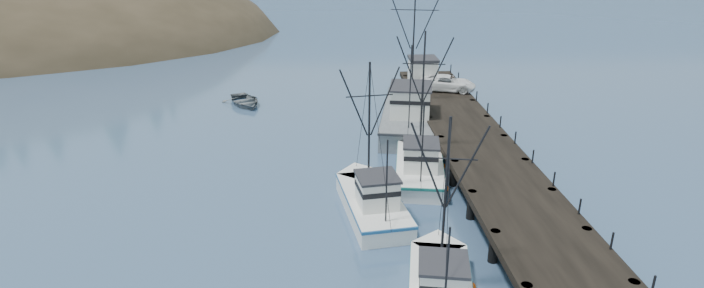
# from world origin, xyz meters

# --- Properties ---
(ground) EXTENTS (400.00, 400.00, 0.00)m
(ground) POSITION_xyz_m (0.00, 0.00, 0.00)
(ground) COLOR #314B6E
(ground) RESTS_ON ground
(pier) EXTENTS (6.00, 44.00, 2.00)m
(pier) POSITION_xyz_m (14.00, 16.00, 1.69)
(pier) COLOR black
(pier) RESTS_ON ground
(moored_sailboats) EXTENTS (24.61, 17.60, 6.35)m
(moored_sailboats) POSITION_xyz_m (-31.61, 59.84, 0.33)
(moored_sailboats) COLOR white
(moored_sailboats) RESTS_ON ground
(trawler_mid) EXTENTS (4.72, 10.35, 10.32)m
(trawler_mid) POSITION_xyz_m (5.03, 7.28, 0.82)
(trawler_mid) COLOR white
(trawler_mid) RESTS_ON ground
(trawler_far) EXTENTS (4.89, 11.00, 11.22)m
(trawler_far) POSITION_xyz_m (9.20, 12.94, 0.82)
(trawler_far) COLOR white
(trawler_far) RESTS_ON ground
(work_vessel) EXTENTS (7.58, 17.08, 14.02)m
(work_vessel) POSITION_xyz_m (10.24, 24.57, 1.23)
(work_vessel) COLOR slate
(work_vessel) RESTS_ON ground
(pier_shed) EXTENTS (3.00, 3.20, 2.80)m
(pier_shed) POSITION_xyz_m (12.77, 32.80, 3.42)
(pier_shed) COLOR silver
(pier_shed) RESTS_ON pier
(pickup_truck) EXTENTS (6.27, 4.14, 1.60)m
(pickup_truck) POSITION_xyz_m (14.84, 29.55, 2.80)
(pickup_truck) COLOR white
(pickup_truck) RESTS_ON pier
(motorboat) EXTENTS (6.03, 6.83, 1.17)m
(motorboat) POSITION_xyz_m (-6.60, 32.12, 0.00)
(motorboat) COLOR #575E61
(motorboat) RESTS_ON ground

